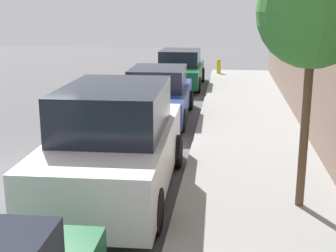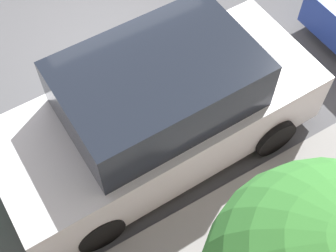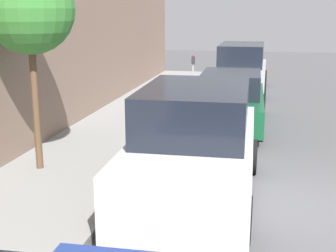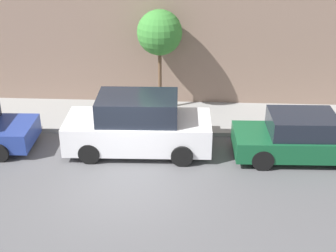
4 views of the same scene
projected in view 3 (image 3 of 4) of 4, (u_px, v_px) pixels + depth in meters
The scene contains 7 objects.
ground_plane at pixel (334, 214), 7.60m from camera, with size 60.00×60.00×0.00m, color #515154.
sidewalk at pixel (54, 186), 8.57m from camera, with size 2.81×32.00×0.15m.
parked_minivan_nearest at pixel (241, 69), 18.64m from camera, with size 2.02×4.90×1.90m.
parked_sedan_second at pixel (231, 101), 13.15m from camera, with size 1.92×4.55×1.54m.
parked_suv_third at pixel (195, 147), 8.02m from camera, with size 2.09×4.85×1.98m.
parking_meter_near at pixel (193, 69), 17.83m from camera, with size 0.11×0.15×1.38m.
street_tree at pixel (29, 9), 8.59m from camera, with size 1.70×1.70×3.94m.
Camera 3 is at (1.20, 7.44, 3.23)m, focal length 50.00 mm.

